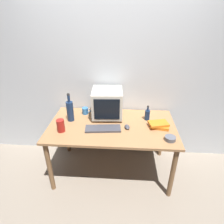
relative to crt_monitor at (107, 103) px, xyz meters
name	(u,v)px	position (x,y,z in m)	size (l,w,h in m)	color
ground_plane	(112,169)	(0.08, -0.22, -0.94)	(6.00, 6.00, 0.00)	gray
back_wall	(115,74)	(0.08, 0.28, 0.31)	(4.00, 0.08, 2.50)	silver
desk	(112,130)	(0.08, -0.22, -0.28)	(1.56, 0.87, 0.75)	#9E7047
crt_monitor	(107,103)	(0.00, 0.00, 0.00)	(0.40, 0.41, 0.37)	beige
keyboard	(103,129)	(-0.02, -0.33, -0.18)	(0.42, 0.15, 0.02)	#3F3F47
computer_mouse	(127,127)	(0.26, -0.28, -0.17)	(0.06, 0.10, 0.04)	#3F3F47
bottle_tall	(70,110)	(-0.46, -0.14, -0.05)	(0.09, 0.09, 0.38)	navy
bottle_short	(147,114)	(0.52, -0.06, -0.12)	(0.06, 0.06, 0.20)	navy
book_stack	(159,125)	(0.65, -0.23, -0.16)	(0.26, 0.20, 0.06)	orange
mug	(85,111)	(-0.31, 0.05, -0.15)	(0.12, 0.08, 0.09)	#3370B2
cd_spindle	(170,138)	(0.73, -0.49, -0.17)	(0.12, 0.12, 0.04)	#595B66
metal_canister	(61,126)	(-0.51, -0.40, -0.12)	(0.09, 0.09, 0.15)	#A51E19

